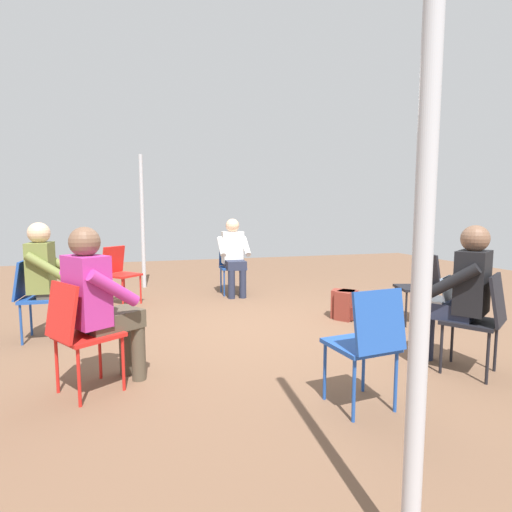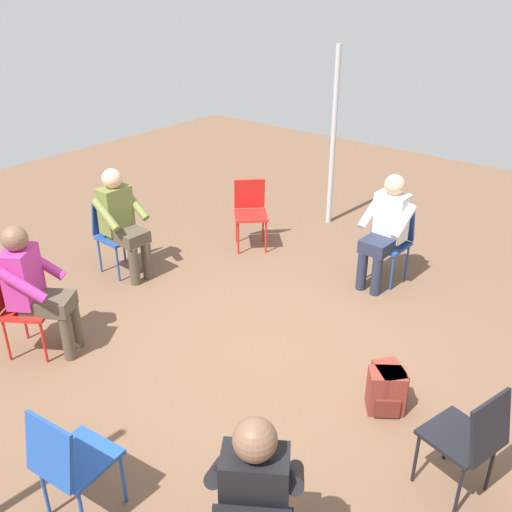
{
  "view_description": "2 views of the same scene",
  "coord_description": "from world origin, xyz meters",
  "px_view_note": "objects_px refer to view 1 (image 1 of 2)",
  "views": [
    {
      "loc": [
        -1.3,
        -4.31,
        1.34
      ],
      "look_at": [
        0.1,
        0.4,
        0.8
      ],
      "focal_mm": 28.0,
      "sensor_mm": 36.0,
      "label": 1
    },
    {
      "loc": [
        2.61,
        -3.29,
        3.12
      ],
      "look_at": [
        -0.17,
        0.15,
        0.92
      ],
      "focal_mm": 40.0,
      "sensor_mm": 36.0,
      "label": 2
    }
  ],
  "objects_px": {
    "chair_southwest": "(79,330)",
    "chair_southeast": "(481,316)",
    "chair_east": "(421,283)",
    "person_in_olive": "(51,274)",
    "chair_northwest": "(119,271)",
    "chair_west": "(35,293)",
    "person_in_magenta": "(99,299)",
    "backpack_near_laptop_user": "(343,306)",
    "chair_south": "(367,340)",
    "chair_north": "(232,264)",
    "person_in_white": "(234,253)",
    "person_with_laptop": "(459,290)",
    "backpack_by_empty_chair": "(346,307)"
  },
  "relations": [
    {
      "from": "chair_east",
      "to": "person_in_white",
      "type": "xyz_separation_m",
      "value": [
        -1.78,
        2.27,
        0.2
      ]
    },
    {
      "from": "chair_south",
      "to": "backpack_by_empty_chair",
      "type": "xyz_separation_m",
      "value": [
        1.04,
        2.13,
        -0.34
      ]
    },
    {
      "from": "chair_north",
      "to": "person_in_olive",
      "type": "xyz_separation_m",
      "value": [
        -2.38,
        -1.81,
        0.2
      ]
    },
    {
      "from": "chair_north",
      "to": "person_in_olive",
      "type": "bearing_deg",
      "value": 39.52
    },
    {
      "from": "chair_northwest",
      "to": "person_in_magenta",
      "type": "distance_m",
      "value": 2.94
    },
    {
      "from": "chair_southwest",
      "to": "backpack_near_laptop_user",
      "type": "height_order",
      "value": "chair_southwest"
    },
    {
      "from": "chair_north",
      "to": "chair_south",
      "type": "distance_m",
      "value": 4.14
    },
    {
      "from": "chair_southwest",
      "to": "chair_south",
      "type": "distance_m",
      "value": 2.04
    },
    {
      "from": "chair_northwest",
      "to": "person_in_olive",
      "type": "height_order",
      "value": "person_in_olive"
    },
    {
      "from": "chair_west",
      "to": "chair_east",
      "type": "height_order",
      "value": "same"
    },
    {
      "from": "chair_southwest",
      "to": "backpack_by_empty_chair",
      "type": "xyz_separation_m",
      "value": [
        2.93,
        1.33,
        -0.34
      ]
    },
    {
      "from": "chair_northwest",
      "to": "chair_south",
      "type": "bearing_deg",
      "value": 70.16
    },
    {
      "from": "chair_southeast",
      "to": "backpack_near_laptop_user",
      "type": "distance_m",
      "value": 1.96
    },
    {
      "from": "person_in_white",
      "to": "person_with_laptop",
      "type": "bearing_deg",
      "value": 109.32
    },
    {
      "from": "chair_south",
      "to": "backpack_near_laptop_user",
      "type": "bearing_deg",
      "value": 58.4
    },
    {
      "from": "chair_east",
      "to": "person_in_olive",
      "type": "relative_size",
      "value": 0.69
    },
    {
      "from": "chair_southwest",
      "to": "chair_southeast",
      "type": "height_order",
      "value": "same"
    },
    {
      "from": "chair_north",
      "to": "chair_southeast",
      "type": "bearing_deg",
      "value": 109.22
    },
    {
      "from": "chair_southwest",
      "to": "chair_east",
      "type": "bearing_deg",
      "value": 70.37
    },
    {
      "from": "backpack_by_empty_chair",
      "to": "person_with_laptop",
      "type": "bearing_deg",
      "value": -87.14
    },
    {
      "from": "chair_southeast",
      "to": "chair_northwest",
      "type": "bearing_deg",
      "value": 96.07
    },
    {
      "from": "chair_west",
      "to": "backpack_by_empty_chair",
      "type": "xyz_separation_m",
      "value": [
        3.55,
        -0.21,
        -0.34
      ]
    },
    {
      "from": "person_in_magenta",
      "to": "chair_southwest",
      "type": "bearing_deg",
      "value": -90.0
    },
    {
      "from": "person_with_laptop",
      "to": "backpack_near_laptop_user",
      "type": "relative_size",
      "value": 3.44
    },
    {
      "from": "chair_north",
      "to": "person_in_magenta",
      "type": "bearing_deg",
      "value": 63.51
    },
    {
      "from": "person_with_laptop",
      "to": "person_in_magenta",
      "type": "bearing_deg",
      "value": 136.84
    },
    {
      "from": "chair_southwest",
      "to": "chair_east",
      "type": "relative_size",
      "value": 1.0
    },
    {
      "from": "backpack_by_empty_chair",
      "to": "chair_northwest",
      "type": "bearing_deg",
      "value": 148.59
    },
    {
      "from": "backpack_near_laptop_user",
      "to": "chair_south",
      "type": "bearing_deg",
      "value": -115.29
    },
    {
      "from": "person_in_olive",
      "to": "chair_northwest",
      "type": "bearing_deg",
      "value": 159.61
    },
    {
      "from": "chair_north",
      "to": "chair_southeast",
      "type": "xyz_separation_m",
      "value": [
        1.19,
        -3.88,
        0.0
      ]
    },
    {
      "from": "chair_southeast",
      "to": "person_in_magenta",
      "type": "distance_m",
      "value": 3.04
    },
    {
      "from": "person_with_laptop",
      "to": "backpack_near_laptop_user",
      "type": "distance_m",
      "value": 1.86
    },
    {
      "from": "chair_southwest",
      "to": "chair_south",
      "type": "bearing_deg",
      "value": 33.58
    },
    {
      "from": "chair_southwest",
      "to": "chair_southeast",
      "type": "relative_size",
      "value": 1.0
    },
    {
      "from": "chair_north",
      "to": "person_with_laptop",
      "type": "relative_size",
      "value": 0.69
    },
    {
      "from": "chair_northwest",
      "to": "chair_east",
      "type": "xyz_separation_m",
      "value": [
        3.54,
        -2.11,
        0.0
      ]
    },
    {
      "from": "chair_southwest",
      "to": "person_in_magenta",
      "type": "height_order",
      "value": "person_in_magenta"
    },
    {
      "from": "chair_northwest",
      "to": "chair_north",
      "type": "bearing_deg",
      "value": 146.2
    },
    {
      "from": "chair_south",
      "to": "person_with_laptop",
      "type": "bearing_deg",
      "value": 13.49
    },
    {
      "from": "chair_north",
      "to": "backpack_near_laptop_user",
      "type": "distance_m",
      "value": 2.22
    },
    {
      "from": "person_in_magenta",
      "to": "person_in_white",
      "type": "bearing_deg",
      "value": 116.68
    },
    {
      "from": "chair_north",
      "to": "backpack_by_empty_chair",
      "type": "relative_size",
      "value": 2.36
    },
    {
      "from": "chair_north",
      "to": "chair_southwest",
      "type": "relative_size",
      "value": 1.0
    },
    {
      "from": "backpack_by_empty_chair",
      "to": "person_in_magenta",
      "type": "bearing_deg",
      "value": -156.02
    },
    {
      "from": "chair_northwest",
      "to": "chair_west",
      "type": "xyz_separation_m",
      "value": [
        -0.78,
        -1.48,
        0.0
      ]
    },
    {
      "from": "chair_east",
      "to": "backpack_near_laptop_user",
      "type": "bearing_deg",
      "value": 73.46
    },
    {
      "from": "chair_northwest",
      "to": "person_in_olive",
      "type": "distance_m",
      "value": 1.62
    },
    {
      "from": "person_in_olive",
      "to": "chair_southwest",
      "type": "bearing_deg",
      "value": 18.68
    },
    {
      "from": "person_in_olive",
      "to": "person_in_magenta",
      "type": "height_order",
      "value": "same"
    }
  ]
}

